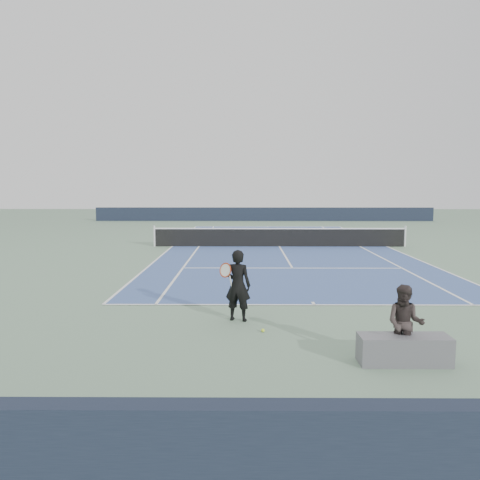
{
  "coord_description": "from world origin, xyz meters",
  "views": [
    {
      "loc": [
        -1.83,
        -23.72,
        3.06
      ],
      "look_at": [
        -1.96,
        -6.63,
        1.1
      ],
      "focal_mm": 35.0,
      "sensor_mm": 36.0,
      "label": 1
    }
  ],
  "objects_px": {
    "tennis_net": "(279,237)",
    "tennis_player": "(238,285)",
    "tennis_ball": "(263,330)",
    "spectator_bench": "(405,336)"
  },
  "relations": [
    {
      "from": "tennis_ball",
      "to": "tennis_net",
      "type": "bearing_deg",
      "value": 84.25
    },
    {
      "from": "tennis_net",
      "to": "tennis_ball",
      "type": "distance_m",
      "value": 14.2
    },
    {
      "from": "tennis_net",
      "to": "tennis_player",
      "type": "distance_m",
      "value": 13.41
    },
    {
      "from": "tennis_ball",
      "to": "spectator_bench",
      "type": "distance_m",
      "value": 2.98
    },
    {
      "from": "tennis_ball",
      "to": "spectator_bench",
      "type": "height_order",
      "value": "spectator_bench"
    },
    {
      "from": "tennis_player",
      "to": "tennis_ball",
      "type": "relative_size",
      "value": 22.06
    },
    {
      "from": "tennis_net",
      "to": "tennis_player",
      "type": "relative_size",
      "value": 7.86
    },
    {
      "from": "tennis_net",
      "to": "tennis_ball",
      "type": "bearing_deg",
      "value": -95.75
    },
    {
      "from": "tennis_net",
      "to": "tennis_ball",
      "type": "relative_size",
      "value": 173.32
    },
    {
      "from": "tennis_net",
      "to": "spectator_bench",
      "type": "relative_size",
      "value": 7.92
    }
  ]
}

